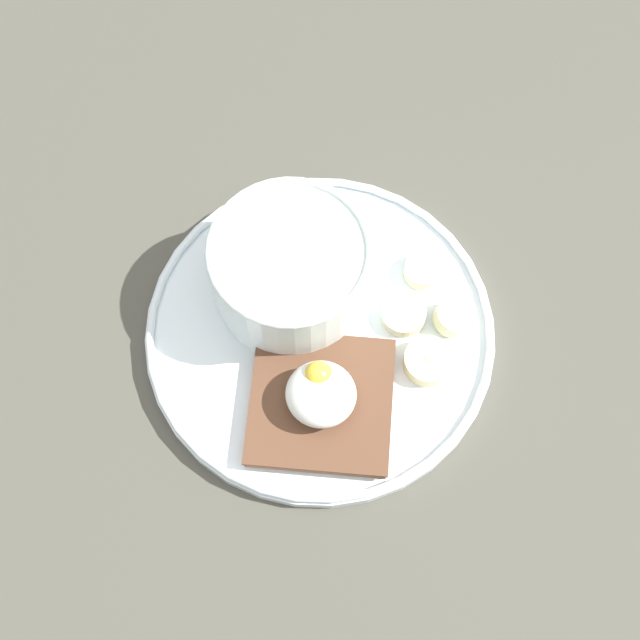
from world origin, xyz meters
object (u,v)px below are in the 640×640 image
(oatmeal_bowl, at_px, (291,270))
(banana_slice_left, at_px, (454,317))
(poached_egg, at_px, (321,392))
(banana_slice_right, at_px, (430,357))
(banana_slice_back, at_px, (423,270))
(banana_slice_front, at_px, (404,314))
(toast_slice, at_px, (321,402))

(oatmeal_bowl, xyz_separation_m, banana_slice_left, (0.12, 0.01, -0.03))
(poached_egg, relative_size, banana_slice_right, 1.08)
(banana_slice_left, relative_size, banana_slice_back, 1.15)
(banana_slice_right, bearing_deg, oatmeal_bowl, 169.52)
(banana_slice_right, bearing_deg, banana_slice_back, 109.97)
(oatmeal_bowl, relative_size, banana_slice_left, 3.43)
(banana_slice_front, xyz_separation_m, banana_slice_right, (0.03, -0.03, 0.00))
(oatmeal_bowl, relative_size, toast_slice, 0.96)
(banana_slice_back, relative_size, banana_slice_right, 0.64)
(poached_egg, height_order, banana_slice_back, poached_egg)
(poached_egg, height_order, banana_slice_left, poached_egg)
(poached_egg, xyz_separation_m, banana_slice_left, (0.07, 0.09, -0.02))
(banana_slice_left, xyz_separation_m, banana_slice_back, (-0.03, 0.03, -0.00))
(banana_slice_front, relative_size, banana_slice_left, 1.25)
(banana_slice_front, distance_m, banana_slice_back, 0.04)
(toast_slice, height_order, banana_slice_front, toast_slice)
(toast_slice, height_order, banana_slice_back, same)
(banana_slice_front, bearing_deg, banana_slice_right, -43.77)
(banana_slice_left, bearing_deg, banana_slice_right, -103.02)
(poached_egg, distance_m, banana_slice_back, 0.13)
(banana_slice_left, bearing_deg, poached_egg, -128.01)
(toast_slice, bearing_deg, poached_egg, 117.50)
(oatmeal_bowl, height_order, toast_slice, oatmeal_bowl)
(oatmeal_bowl, height_order, banana_slice_right, oatmeal_bowl)
(toast_slice, xyz_separation_m, banana_slice_front, (0.04, 0.08, -0.00))
(toast_slice, distance_m, banana_slice_left, 0.12)
(toast_slice, xyz_separation_m, poached_egg, (-0.00, 0.00, 0.02))
(banana_slice_left, height_order, banana_slice_right, banana_slice_left)
(banana_slice_left, bearing_deg, toast_slice, -127.44)
(oatmeal_bowl, distance_m, poached_egg, 0.09)
(banana_slice_back, bearing_deg, oatmeal_bowl, -153.66)
(toast_slice, relative_size, banana_slice_left, 3.56)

